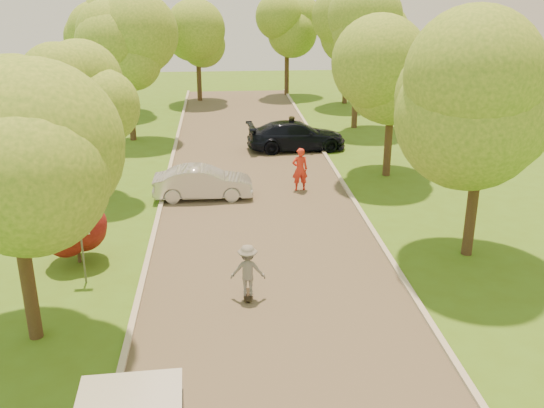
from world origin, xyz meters
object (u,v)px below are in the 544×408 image
object	(u,v)px
person_striped	(300,169)
person_olive	(291,132)
dark_sedan	(296,136)
silver_sedan	(203,183)
street_sign	(81,236)
skateboarder	(248,270)
longboard	(248,295)

from	to	relation	value
person_striped	person_olive	bearing A→B (deg)	-99.06
person_olive	dark_sedan	bearing A→B (deg)	126.04
silver_sedan	dark_sedan	xyz separation A→B (m)	(4.96, 7.53, 0.09)
street_sign	person_olive	world-z (taller)	street_sign
skateboarder	longboard	bearing A→B (deg)	-71.42
dark_sedan	person_striped	bearing A→B (deg)	170.06
street_sign	person_striped	xyz separation A→B (m)	(7.76, 8.14, -0.59)
skateboarder	person_olive	distance (m)	17.07
person_olive	skateboarder	bearing A→B (deg)	76.75
dark_sedan	silver_sedan	bearing A→B (deg)	142.51
longboard	dark_sedan	bearing A→B (deg)	-97.44
dark_sedan	longboard	bearing A→B (deg)	163.93
street_sign	longboard	xyz separation A→B (m)	(4.98, -1.40, -1.48)
skateboarder	person_striped	distance (m)	9.94
person_striped	skateboarder	bearing A→B (deg)	68.17
street_sign	person_striped	distance (m)	11.26
longboard	street_sign	bearing A→B (deg)	-11.13
skateboarder	silver_sedan	bearing A→B (deg)	-76.03
street_sign	dark_sedan	size ratio (longest dim) A/B	0.40
skateboarder	person_olive	xyz separation A→B (m)	(3.22, 16.76, 0.01)
silver_sedan	dark_sedan	distance (m)	9.02
longboard	person_striped	xyz separation A→B (m)	(2.78, 9.54, 0.89)
silver_sedan	person_olive	world-z (taller)	person_olive
person_striped	person_olive	world-z (taller)	person_striped
silver_sedan	dark_sedan	bearing A→B (deg)	-33.54
skateboarder	person_striped	xyz separation A→B (m)	(2.78, 9.54, 0.08)
person_striped	longboard	bearing A→B (deg)	68.17
dark_sedan	person_olive	xyz separation A→B (m)	(-0.27, 0.34, 0.12)
street_sign	longboard	bearing A→B (deg)	-15.68
silver_sedan	skateboarder	xyz separation A→B (m)	(1.48, -8.90, 0.20)
dark_sedan	person_striped	world-z (taller)	person_striped
longboard	skateboarder	world-z (taller)	skateboarder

